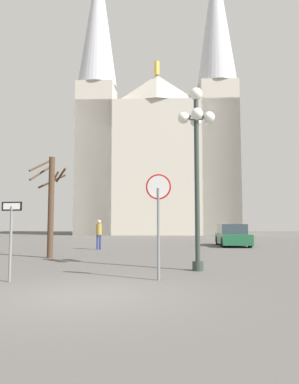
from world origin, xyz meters
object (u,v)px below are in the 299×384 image
bare_tree (51,202)px  parked_car_near_green (232,236)px  stop_sign (158,207)px  street_lamp (197,144)px  cathedral (157,141)px  pedestrian_walking (99,231)px  one_way_arrow_sign (11,231)px

bare_tree → parked_car_near_green: 13.10m
stop_sign → bare_tree: 7.88m
stop_sign → street_lamp: 3.20m
cathedral → stop_sign: (2.20, -38.60, -10.87)m
cathedral → street_lamp: size_ratio=6.54×
cathedral → parked_car_near_green: (6.43, -23.77, -12.17)m
stop_sign → pedestrian_walking: (-4.08, 10.93, -0.94)m
cathedral → pedestrian_walking: cathedral is taller
street_lamp → one_way_arrow_sign: bearing=-153.1°
stop_sign → pedestrian_walking: bearing=110.5°
one_way_arrow_sign → pedestrian_walking: bearing=90.9°
bare_tree → street_lamp: bearing=-31.3°
cathedral → one_way_arrow_sign: (-1.70, -39.15, -11.53)m
one_way_arrow_sign → street_lamp: 6.36m
cathedral → one_way_arrow_sign: size_ratio=18.93×
one_way_arrow_sign → parked_car_near_green: (8.12, 15.38, -0.64)m
one_way_arrow_sign → stop_sign: bearing=8.0°
street_lamp → parked_car_near_green: bearing=76.6°
parked_car_near_green → pedestrian_walking: bearing=-154.8°
one_way_arrow_sign → parked_car_near_green: 17.40m
stop_sign → parked_car_near_green: stop_sign is taller
street_lamp → pedestrian_walking: 10.79m
street_lamp → parked_car_near_green: 13.61m
pedestrian_walking → cathedral: bearing=86.1°
one_way_arrow_sign → bare_tree: bearing=101.3°
cathedral → street_lamp: cathedral is taller
cathedral → one_way_arrow_sign: cathedral is taller
stop_sign → parked_car_near_green: (4.22, 14.83, -1.30)m
parked_car_near_green → street_lamp: bearing=-103.4°
street_lamp → parked_car_near_green: size_ratio=1.40×
stop_sign → pedestrian_walking: stop_sign is taller
stop_sign → street_lamp: street_lamp is taller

